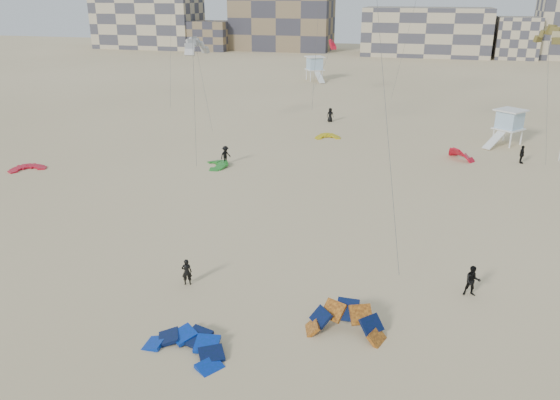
% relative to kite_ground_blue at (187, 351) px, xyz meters
% --- Properties ---
extents(ground, '(320.00, 320.00, 0.00)m').
position_rel_kite_ground_blue_xyz_m(ground, '(-1.99, 4.18, 0.00)').
color(ground, beige).
rests_on(ground, ground).
extents(kite_ground_blue, '(4.84, 4.99, 1.88)m').
position_rel_kite_ground_blue_xyz_m(kite_ground_blue, '(0.00, 0.00, 0.00)').
color(kite_ground_blue, '#0826BB').
rests_on(kite_ground_blue, ground).
extents(kite_ground_orange, '(3.76, 3.81, 3.73)m').
position_rel_kite_ground_blue_xyz_m(kite_ground_orange, '(6.93, 3.38, 0.00)').
color(kite_ground_orange, orange).
rests_on(kite_ground_orange, ground).
extents(kite_ground_red, '(4.28, 4.30, 0.81)m').
position_rel_kite_ground_blue_xyz_m(kite_ground_red, '(-26.16, 21.88, 0.00)').
color(kite_ground_red, red).
rests_on(kite_ground_red, ground).
extents(kite_ground_green, '(4.19, 4.08, 1.28)m').
position_rel_kite_ground_blue_xyz_m(kite_ground_green, '(-9.25, 27.58, 0.00)').
color(kite_ground_green, green).
rests_on(kite_ground_green, ground).
extents(kite_ground_red_far, '(4.24, 4.23, 3.08)m').
position_rel_kite_ground_blue_xyz_m(kite_ground_red_far, '(13.62, 36.16, 0.00)').
color(kite_ground_red_far, red).
rests_on(kite_ground_red_far, ground).
extents(kite_ground_yellow, '(3.45, 3.57, 1.30)m').
position_rel_kite_ground_blue_xyz_m(kite_ground_yellow, '(-0.82, 41.04, 0.00)').
color(kite_ground_yellow, '#CDC905').
rests_on(kite_ground_yellow, ground).
extents(kitesurfer_main, '(0.68, 0.56, 1.59)m').
position_rel_kite_ground_blue_xyz_m(kitesurfer_main, '(-2.55, 5.77, 0.80)').
color(kitesurfer_main, black).
rests_on(kitesurfer_main, ground).
extents(kitesurfer_b, '(0.96, 0.80, 1.78)m').
position_rel_kite_ground_blue_xyz_m(kitesurfer_b, '(13.13, 8.72, 0.89)').
color(kitesurfer_b, black).
rests_on(kitesurfer_b, ground).
extents(kitesurfer_c, '(1.16, 1.34, 1.80)m').
position_rel_kite_ground_blue_xyz_m(kitesurfer_c, '(-8.63, 28.47, 0.90)').
color(kitesurfer_c, black).
rests_on(kitesurfer_c, ground).
extents(kitesurfer_d, '(0.59, 1.10, 1.79)m').
position_rel_kite_ground_blue_xyz_m(kitesurfer_d, '(19.27, 36.19, 0.90)').
color(kitesurfer_d, black).
rests_on(kitesurfer_d, ground).
extents(kitesurfer_e, '(1.03, 0.86, 1.79)m').
position_rel_kite_ground_blue_xyz_m(kitesurfer_e, '(-2.07, 49.43, 0.90)').
color(kitesurfer_e, black).
rests_on(kitesurfer_e, ground).
extents(kite_fly_grey, '(4.91, 5.09, 10.33)m').
position_rel_kite_ground_blue_xyz_m(kite_fly_grey, '(-15.98, 39.67, 9.83)').
color(kite_fly_grey, '#BCBCBC').
rests_on(kite_fly_grey, ground).
extents(kite_fly_olive, '(3.94, 4.22, 12.16)m').
position_rel_kite_ground_blue_xyz_m(kite_fly_olive, '(19.67, 34.99, 12.08)').
color(kite_fly_olive, brown).
rests_on(kite_fly_olive, ground).
extents(kite_fly_red, '(4.18, 4.64, 8.23)m').
position_rel_kite_ground_blue_xyz_m(kite_fly_red, '(-5.10, 67.17, 8.00)').
color(kite_fly_red, red).
rests_on(kite_fly_red, ground).
extents(lifeguard_tower_near, '(3.84, 5.81, 3.87)m').
position_rel_kite_ground_blue_xyz_m(lifeguard_tower_near, '(18.72, 43.41, 1.92)').
color(lifeguard_tower_near, white).
rests_on(lifeguard_tower_near, ground).
extents(lifeguard_tower_far, '(4.31, 6.68, 4.44)m').
position_rel_kite_ground_blue_xyz_m(lifeguard_tower_far, '(-11.18, 83.48, 2.20)').
color(lifeguard_tower_far, white).
rests_on(lifeguard_tower_far, ground).
extents(condo_west_a, '(30.00, 15.00, 14.00)m').
position_rel_kite_ground_blue_xyz_m(condo_west_a, '(-71.99, 134.18, 7.00)').
color(condo_west_a, '#BCAC89').
rests_on(condo_west_a, ground).
extents(condo_west_b, '(28.00, 14.00, 18.00)m').
position_rel_kite_ground_blue_xyz_m(condo_west_b, '(-31.99, 138.18, 9.00)').
color(condo_west_b, '#786449').
rests_on(condo_west_b, ground).
extents(condo_mid, '(32.00, 16.00, 12.00)m').
position_rel_kite_ground_blue_xyz_m(condo_mid, '(8.01, 134.18, 6.00)').
color(condo_mid, '#BCAC89').
rests_on(condo_mid, ground).
extents(condo_fill_left, '(12.00, 10.00, 8.00)m').
position_rel_kite_ground_blue_xyz_m(condo_fill_left, '(-51.99, 132.18, 4.00)').
color(condo_fill_left, '#786449').
rests_on(condo_fill_left, ground).
extents(condo_fill_right, '(10.00, 10.00, 10.00)m').
position_rel_kite_ground_blue_xyz_m(condo_fill_right, '(30.01, 132.18, 5.00)').
color(condo_fill_right, '#BCAC89').
rests_on(condo_fill_right, ground).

